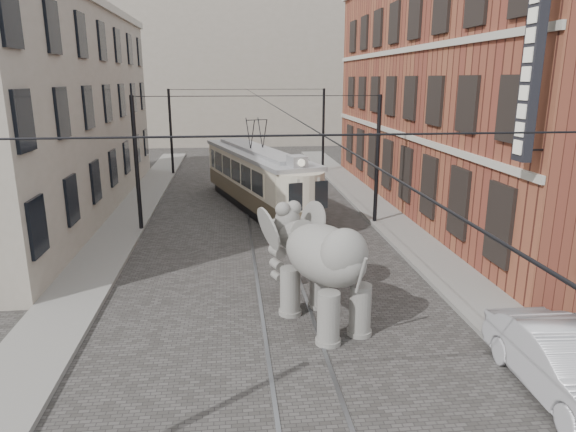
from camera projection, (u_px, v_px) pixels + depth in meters
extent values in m
plane|color=#423F3D|center=(277.00, 275.00, 18.12)|extent=(120.00, 120.00, 0.00)
cube|color=slate|center=(441.00, 266.00, 18.74)|extent=(2.00, 60.00, 0.15)
cube|color=slate|center=(86.00, 281.00, 17.40)|extent=(2.00, 60.00, 0.15)
cube|color=brown|center=(474.00, 92.00, 26.39)|extent=(8.00, 26.00, 12.00)
cube|color=gray|center=(35.00, 114.00, 25.24)|extent=(7.00, 24.00, 10.00)
cube|color=gray|center=(242.00, 75.00, 54.70)|extent=(28.00, 10.00, 14.00)
imported|color=#A4A3A8|center=(564.00, 365.00, 11.05)|extent=(1.69, 4.53, 1.48)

